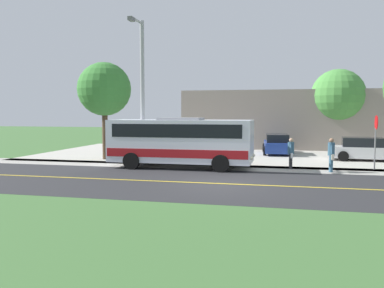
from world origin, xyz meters
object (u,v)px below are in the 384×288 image
at_px(tree_lot_edge, 338,96).
at_px(shuttle_bus_front, 181,140).
at_px(pedestrian_with_bags, 331,154).
at_px(parked_car_far, 365,150).
at_px(commercial_building, 286,119).
at_px(stop_sign, 376,133).
at_px(parked_car_near, 277,144).
at_px(tree_curbside, 104,90).
at_px(pedestrian_waiting, 291,152).
at_px(street_light_pole, 142,87).

bearing_deg(tree_lot_edge, shuttle_bus_front, -36.63).
relative_size(pedestrian_with_bags, parked_car_far, 0.38).
bearing_deg(parked_car_far, commercial_building, -155.74).
bearing_deg(tree_lot_edge, stop_sign, 3.37).
bearing_deg(parked_car_near, shuttle_bus_front, -29.08).
bearing_deg(tree_curbside, shuttle_bus_front, 63.90).
bearing_deg(parked_car_near, tree_curbside, -60.62).
bearing_deg(pedestrian_waiting, shuttle_bus_front, -81.12).
height_order(shuttle_bus_front, street_light_pole, street_light_pole).
xyz_separation_m(shuttle_bus_front, stop_sign, (-1.54, 10.21, 0.45)).
height_order(shuttle_bus_front, tree_curbside, tree_curbside).
bearing_deg(parked_car_far, stop_sign, -3.15).
relative_size(shuttle_bus_front, pedestrian_waiting, 4.74).
relative_size(stop_sign, parked_car_near, 0.64).
bearing_deg(stop_sign, street_light_pole, -84.45).
distance_m(pedestrian_with_bags, parked_car_far, 6.25).
xyz_separation_m(parked_car_near, tree_curbside, (6.05, -10.75, 3.80)).
bearing_deg(tree_lot_edge, street_light_pole, -43.55).
xyz_separation_m(parked_car_far, tree_curbside, (3.03, -16.25, 3.80)).
bearing_deg(stop_sign, parked_car_far, 176.85).
distance_m(shuttle_bus_front, tree_curbside, 7.11).
relative_size(parked_car_near, tree_curbside, 0.73).
xyz_separation_m(street_light_pole, parked_car_far, (-5.55, 12.81, -3.79)).
xyz_separation_m(pedestrian_with_bags, stop_sign, (-1.36, 2.34, 1.03)).
distance_m(pedestrian_waiting, tree_lot_edge, 12.94).
bearing_deg(commercial_building, pedestrian_waiting, 1.34).
bearing_deg(parked_car_near, parked_car_far, 61.20).
xyz_separation_m(parked_car_near, parked_car_far, (3.03, 5.50, 0.00)).
distance_m(pedestrian_waiting, stop_sign, 4.51).
xyz_separation_m(stop_sign, parked_car_far, (-4.33, 0.24, -1.28)).
height_order(shuttle_bus_front, tree_lot_edge, tree_lot_edge).
bearing_deg(commercial_building, pedestrian_with_bags, 8.09).
height_order(pedestrian_with_bags, street_light_pole, street_light_pole).
bearing_deg(tree_curbside, tree_lot_edge, 123.08).
distance_m(shuttle_bus_front, pedestrian_waiting, 5.98).
distance_m(shuttle_bus_front, parked_car_far, 12.02).
relative_size(tree_curbside, commercial_building, 0.36).
relative_size(pedestrian_with_bags, parked_car_near, 0.38).
height_order(shuttle_bus_front, parked_car_far, shuttle_bus_front).
relative_size(pedestrian_waiting, commercial_building, 0.10).
relative_size(stop_sign, tree_lot_edge, 0.45).
bearing_deg(tree_lot_edge, tree_curbside, -56.92).
distance_m(parked_car_near, tree_curbside, 12.91).
distance_m(pedestrian_with_bags, parked_car_near, 9.20).
bearing_deg(parked_car_far, parked_car_near, -118.80).
distance_m(stop_sign, street_light_pole, 12.88).
bearing_deg(pedestrian_with_bags, commercial_building, -171.91).
bearing_deg(shuttle_bus_front, street_light_pole, -97.79).
xyz_separation_m(shuttle_bus_front, pedestrian_waiting, (-0.92, 5.88, -0.63)).
bearing_deg(tree_curbside, pedestrian_with_bags, 78.99).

